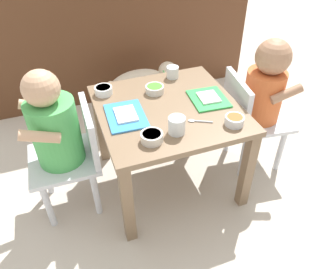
{
  "coord_description": "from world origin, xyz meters",
  "views": [
    {
      "loc": [
        -0.4,
        -1.08,
        1.2
      ],
      "look_at": [
        0.0,
        0.0,
        0.28
      ],
      "focal_mm": 34.63,
      "sensor_mm": 36.0,
      "label": 1
    }
  ],
  "objects_px": {
    "seated_child_left": "(58,131)",
    "seated_child_right": "(262,92)",
    "water_cup_right": "(173,73)",
    "cereal_bowl_right_side": "(155,89)",
    "food_tray_right": "(208,98)",
    "veggie_bowl_far": "(234,120)",
    "water_cup_left": "(177,126)",
    "cereal_bowl_left_side": "(152,137)",
    "veggie_bowl_near": "(103,90)",
    "food_tray_left": "(126,115)",
    "dog": "(142,83)",
    "spoon_by_left_tray": "(198,121)",
    "dining_table": "(168,120)"
  },
  "relations": [
    {
      "from": "veggie_bowl_far",
      "to": "seated_child_right",
      "type": "bearing_deg",
      "value": 36.02
    },
    {
      "from": "cereal_bowl_right_side",
      "to": "veggie_bowl_near",
      "type": "xyz_separation_m",
      "value": [
        -0.22,
        0.07,
        0.0
      ]
    },
    {
      "from": "food_tray_right",
      "to": "veggie_bowl_far",
      "type": "bearing_deg",
      "value": -85.74
    },
    {
      "from": "water_cup_left",
      "to": "food_tray_left",
      "type": "bearing_deg",
      "value": 132.94
    },
    {
      "from": "food_tray_right",
      "to": "cereal_bowl_right_side",
      "type": "height_order",
      "value": "cereal_bowl_right_side"
    },
    {
      "from": "dining_table",
      "to": "water_cup_left",
      "type": "height_order",
      "value": "water_cup_left"
    },
    {
      "from": "water_cup_right",
      "to": "cereal_bowl_right_side",
      "type": "bearing_deg",
      "value": -140.49
    },
    {
      "from": "dog",
      "to": "water_cup_right",
      "type": "distance_m",
      "value": 0.45
    },
    {
      "from": "dog",
      "to": "water_cup_left",
      "type": "relative_size",
      "value": 6.8
    },
    {
      "from": "dining_table",
      "to": "seated_child_right",
      "type": "relative_size",
      "value": 0.88
    },
    {
      "from": "seated_child_left",
      "to": "food_tray_right",
      "type": "xyz_separation_m",
      "value": [
        0.65,
        -0.02,
        0.02
      ]
    },
    {
      "from": "spoon_by_left_tray",
      "to": "dining_table",
      "type": "bearing_deg",
      "value": 117.42
    },
    {
      "from": "veggie_bowl_near",
      "to": "seated_child_left",
      "type": "bearing_deg",
      "value": -139.71
    },
    {
      "from": "seated_child_right",
      "to": "cereal_bowl_right_side",
      "type": "height_order",
      "value": "seated_child_right"
    },
    {
      "from": "food_tray_left",
      "to": "dining_table",
      "type": "bearing_deg",
      "value": 2.52
    },
    {
      "from": "dog",
      "to": "veggie_bowl_far",
      "type": "height_order",
      "value": "veggie_bowl_far"
    },
    {
      "from": "water_cup_left",
      "to": "cereal_bowl_left_side",
      "type": "xyz_separation_m",
      "value": [
        -0.11,
        -0.02,
        -0.01
      ]
    },
    {
      "from": "dog",
      "to": "cereal_bowl_right_side",
      "type": "relative_size",
      "value": 5.45
    },
    {
      "from": "seated_child_left",
      "to": "cereal_bowl_right_side",
      "type": "bearing_deg",
      "value": 15.29
    },
    {
      "from": "seated_child_left",
      "to": "food_tray_left",
      "type": "xyz_separation_m",
      "value": [
        0.27,
        -0.02,
        0.02
      ]
    },
    {
      "from": "food_tray_right",
      "to": "water_cup_right",
      "type": "bearing_deg",
      "value": 107.21
    },
    {
      "from": "veggie_bowl_near",
      "to": "food_tray_left",
      "type": "bearing_deg",
      "value": -76.97
    },
    {
      "from": "seated_child_right",
      "to": "food_tray_left",
      "type": "relative_size",
      "value": 3.12
    },
    {
      "from": "spoon_by_left_tray",
      "to": "food_tray_right",
      "type": "bearing_deg",
      "value": 49.88
    },
    {
      "from": "dining_table",
      "to": "water_cup_left",
      "type": "bearing_deg",
      "value": -99.7
    },
    {
      "from": "food_tray_right",
      "to": "water_cup_left",
      "type": "xyz_separation_m",
      "value": [
        -0.22,
        -0.17,
        0.02
      ]
    },
    {
      "from": "food_tray_right",
      "to": "water_cup_right",
      "type": "height_order",
      "value": "water_cup_right"
    },
    {
      "from": "veggie_bowl_far",
      "to": "veggie_bowl_near",
      "type": "bearing_deg",
      "value": 137.0
    },
    {
      "from": "veggie_bowl_far",
      "to": "seated_child_left",
      "type": "bearing_deg",
      "value": 161.78
    },
    {
      "from": "cereal_bowl_left_side",
      "to": "water_cup_right",
      "type": "bearing_deg",
      "value": 60.06
    },
    {
      "from": "dining_table",
      "to": "cereal_bowl_right_side",
      "type": "height_order",
      "value": "cereal_bowl_right_side"
    },
    {
      "from": "food_tray_right",
      "to": "water_cup_left",
      "type": "bearing_deg",
      "value": -142.2
    },
    {
      "from": "food_tray_left",
      "to": "water_cup_right",
      "type": "distance_m",
      "value": 0.39
    },
    {
      "from": "seated_child_right",
      "to": "dog",
      "type": "distance_m",
      "value": 0.77
    },
    {
      "from": "seated_child_left",
      "to": "veggie_bowl_near",
      "type": "bearing_deg",
      "value": 40.29
    },
    {
      "from": "seated_child_right",
      "to": "water_cup_right",
      "type": "bearing_deg",
      "value": 143.7
    },
    {
      "from": "water_cup_right",
      "to": "water_cup_left",
      "type": "bearing_deg",
      "value": -108.96
    },
    {
      "from": "water_cup_left",
      "to": "water_cup_right",
      "type": "distance_m",
      "value": 0.44
    },
    {
      "from": "dining_table",
      "to": "seated_child_right",
      "type": "height_order",
      "value": "seated_child_right"
    },
    {
      "from": "food_tray_right",
      "to": "cereal_bowl_left_side",
      "type": "bearing_deg",
      "value": -150.16
    },
    {
      "from": "water_cup_left",
      "to": "cereal_bowl_right_side",
      "type": "distance_m",
      "value": 0.31
    },
    {
      "from": "seated_child_right",
      "to": "dining_table",
      "type": "bearing_deg",
      "value": 177.48
    },
    {
      "from": "water_cup_right",
      "to": "veggie_bowl_far",
      "type": "height_order",
      "value": "water_cup_right"
    },
    {
      "from": "dog",
      "to": "cereal_bowl_left_side",
      "type": "height_order",
      "value": "cereal_bowl_left_side"
    },
    {
      "from": "dog",
      "to": "food_tray_left",
      "type": "relative_size",
      "value": 2.13
    },
    {
      "from": "food_tray_left",
      "to": "cereal_bowl_right_side",
      "type": "bearing_deg",
      "value": 39.07
    },
    {
      "from": "veggie_bowl_near",
      "to": "cereal_bowl_left_side",
      "type": "bearing_deg",
      "value": -75.79
    },
    {
      "from": "water_cup_left",
      "to": "veggie_bowl_near",
      "type": "distance_m",
      "value": 0.43
    },
    {
      "from": "seated_child_left",
      "to": "seated_child_right",
      "type": "bearing_deg",
      "value": -1.87
    },
    {
      "from": "seated_child_right",
      "to": "cereal_bowl_right_side",
      "type": "xyz_separation_m",
      "value": [
        -0.47,
        0.15,
        0.03
      ]
    }
  ]
}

